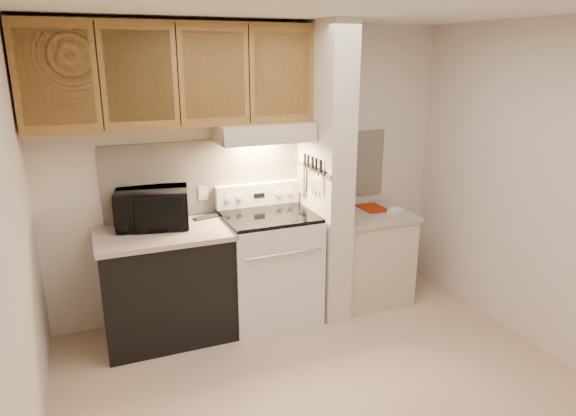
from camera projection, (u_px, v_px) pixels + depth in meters
floor at (328, 391)px, 3.55m from camera, size 3.60×3.60×0.00m
ceiling at (338, 4)px, 2.84m from camera, size 3.60×3.60×0.00m
wall_back at (255, 171)px, 4.52m from camera, size 3.60×2.50×0.02m
wall_left at (8, 261)px, 2.54m from camera, size 0.02×3.00×2.50m
wall_right at (547, 191)px, 3.84m from camera, size 0.02×3.00×2.50m
backsplash at (256, 173)px, 4.52m from camera, size 2.60×0.02×0.63m
range_body at (270, 268)px, 4.44m from camera, size 0.76×0.65×0.92m
oven_window at (283, 278)px, 4.15m from camera, size 0.50×0.01×0.30m
oven_handle at (285, 254)px, 4.06m from camera, size 0.65×0.02×0.02m
cooktop at (269, 216)px, 4.31m from camera, size 0.74×0.64×0.03m
range_backguard at (258, 194)px, 4.53m from camera, size 0.76×0.08×0.20m
range_display at (259, 195)px, 4.49m from camera, size 0.10×0.01×0.04m
range_knob_left_outer at (228, 199)px, 4.39m from camera, size 0.05×0.02×0.05m
range_knob_left_inner at (240, 198)px, 4.42m from camera, size 0.05×0.02×0.05m
range_knob_right_inner at (279, 194)px, 4.55m from camera, size 0.05×0.02×0.05m
range_knob_right_outer at (289, 192)px, 4.59m from camera, size 0.05×0.02×0.05m
dishwasher_front at (167, 287)px, 4.14m from camera, size 1.00×0.63×0.87m
left_countertop at (163, 234)px, 4.01m from camera, size 1.04×0.67×0.04m
spoon_rest at (207, 217)px, 4.33m from camera, size 0.24×0.12×0.02m
teal_jar at (164, 217)px, 4.21m from camera, size 0.09×0.09×0.09m
outlet at (203, 193)px, 4.37m from camera, size 0.08×0.01×0.12m
microwave at (152, 208)px, 4.07m from camera, size 0.62×0.47×0.31m
partition_pillar at (325, 174)px, 4.40m from camera, size 0.22×0.70×2.50m
pillar_trim at (312, 170)px, 4.34m from camera, size 0.01×0.70×0.04m
knife_strip at (314, 168)px, 4.29m from camera, size 0.02×0.42×0.04m
knife_blade_a at (321, 184)px, 4.18m from camera, size 0.01×0.03×0.16m
knife_handle_a at (321, 166)px, 4.14m from camera, size 0.02×0.02×0.10m
knife_blade_b at (317, 183)px, 4.25m from camera, size 0.01×0.04×0.18m
knife_handle_b at (316, 164)px, 4.21m from camera, size 0.02×0.02×0.10m
knife_blade_c at (313, 183)px, 4.32m from camera, size 0.01×0.04×0.20m
knife_handle_c at (313, 163)px, 4.27m from camera, size 0.02×0.02×0.10m
knife_blade_d at (309, 178)px, 4.38m from camera, size 0.01×0.04×0.16m
knife_handle_d at (308, 161)px, 4.35m from camera, size 0.02×0.02×0.10m
knife_blade_e at (305, 177)px, 4.47m from camera, size 0.01×0.04×0.18m
knife_handle_e at (305, 159)px, 4.42m from camera, size 0.02×0.02×0.10m
oven_mitt at (302, 180)px, 4.52m from camera, size 0.03×0.10×0.25m
right_cab_base at (367, 258)px, 4.81m from camera, size 0.70×0.60×0.81m
right_countertop at (369, 215)px, 4.68m from camera, size 0.74×0.64×0.04m
red_folder at (373, 208)px, 4.80m from camera, size 0.22×0.30×0.01m
white_box at (396, 211)px, 4.66m from camera, size 0.17×0.15×0.04m
range_hood at (263, 132)px, 4.22m from camera, size 0.78×0.44×0.15m
hood_lip at (272, 141)px, 4.05m from camera, size 0.78×0.04×0.06m
upper_cabinets at (174, 75)px, 3.88m from camera, size 2.18×0.33×0.77m
cab_door_a at (56, 78)px, 3.44m from camera, size 0.46×0.01×0.63m
cab_gap_a at (99, 77)px, 3.54m from camera, size 0.01×0.01×0.73m
cab_door_b at (140, 76)px, 3.64m from camera, size 0.46×0.01×0.63m
cab_gap_b at (178, 76)px, 3.74m from camera, size 0.01×0.01×0.73m
cab_door_c at (215, 75)px, 3.84m from camera, size 0.46×0.01×0.63m
cab_gap_c at (249, 75)px, 3.93m from camera, size 0.01×0.01×0.73m
cab_door_d at (282, 74)px, 4.03m from camera, size 0.46×0.01×0.63m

